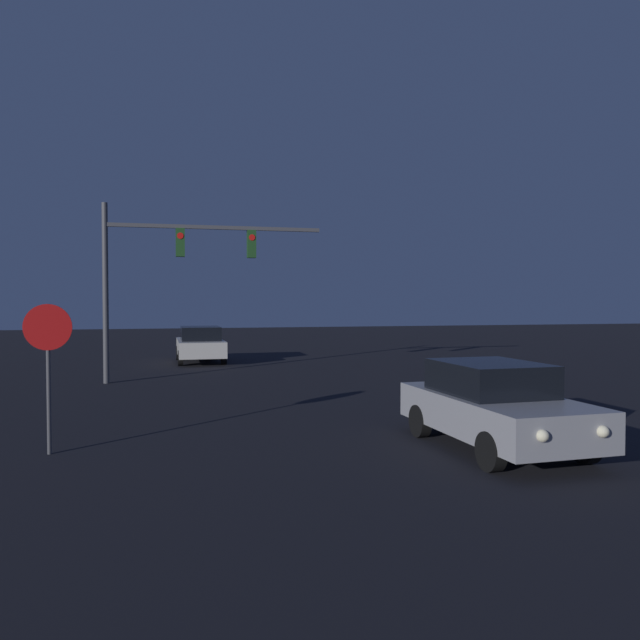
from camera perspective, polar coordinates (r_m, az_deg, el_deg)
car_near at (r=11.38m, az=15.64°, el=-7.49°), size 2.02×4.16×1.50m
car_far at (r=26.45m, az=-10.89°, el=-2.18°), size 1.93×4.12×1.50m
traffic_signal_mast at (r=20.44m, az=-13.58°, el=5.30°), size 6.93×0.30×5.61m
stop_sign at (r=11.38m, az=-23.61°, el=-2.40°), size 0.78×0.07×2.53m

